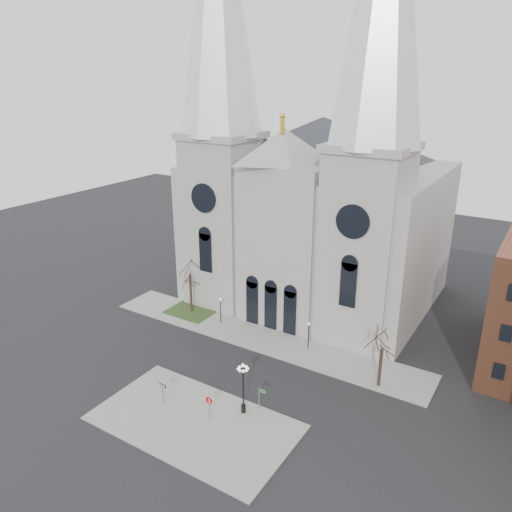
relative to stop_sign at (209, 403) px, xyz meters
The scene contains 13 objects.
ground 5.88m from the stop_sign, 134.96° to the left, with size 160.00×160.00×0.00m, color black.
sidewalk_near 2.27m from the stop_sign, 132.01° to the right, with size 18.00×10.00×0.14m, color gray.
sidewalk_far 15.56m from the stop_sign, 104.78° to the left, with size 40.00×6.00×0.14m, color gray.
grass_patch 21.93m from the stop_sign, 133.14° to the left, with size 6.00×5.00×0.18m, color #2A431C.
cathedral 31.80m from the stop_sign, 98.37° to the left, with size 33.00×26.66×54.00m.
tree_left 22.17m from the stop_sign, 133.14° to the left, with size 3.20×3.20×7.50m.
tree_right 17.23m from the stop_sign, 49.52° to the left, with size 3.20×3.20×6.00m.
ped_lamp_left 18.38m from the stop_sign, 122.77° to the left, with size 0.32×0.32×3.26m.
ped_lamp_right 15.59m from the stop_sign, 82.42° to the left, with size 0.32×0.32×3.26m.
stop_sign is the anchor object (origin of this frame).
globe_lamp 3.44m from the stop_sign, 49.24° to the left, with size 1.24×1.24×5.09m.
one_way_sign 5.09m from the stop_sign, behind, with size 0.96×0.09×2.19m.
street_name_sign 4.66m from the stop_sign, 48.07° to the left, with size 0.76×0.12×2.37m.
Camera 1 is at (26.89, -32.94, 29.20)m, focal length 35.00 mm.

